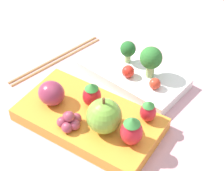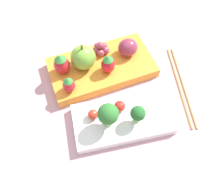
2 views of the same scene
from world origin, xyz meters
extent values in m
plane|color=#C6939E|center=(0.00, 0.00, 0.00)|extent=(4.00, 4.00, 0.00)
cube|color=white|center=(0.00, 0.06, 0.01)|extent=(0.20, 0.12, 0.02)
cube|color=orange|center=(0.00, -0.07, 0.01)|extent=(0.23, 0.13, 0.02)
cylinder|color=#93B770|center=(-0.02, 0.08, 0.03)|extent=(0.01, 0.01, 0.02)
sphere|color=#236028|center=(-0.02, 0.08, 0.05)|extent=(0.03, 0.03, 0.03)
cylinder|color=#93B770|center=(0.03, 0.07, 0.03)|extent=(0.01, 0.01, 0.02)
sphere|color=#2D702D|center=(0.03, 0.07, 0.06)|extent=(0.04, 0.04, 0.04)
sphere|color=red|center=(0.05, 0.04, 0.03)|extent=(0.02, 0.02, 0.02)
sphere|color=red|center=(0.00, 0.04, 0.03)|extent=(0.02, 0.02, 0.02)
sphere|color=#70A838|center=(0.04, -0.08, 0.05)|extent=(0.05, 0.05, 0.05)
cylinder|color=brown|center=(0.04, -0.08, 0.08)|extent=(0.00, 0.00, 0.01)
ellipsoid|color=red|center=(-0.01, -0.05, 0.04)|extent=(0.03, 0.03, 0.04)
cone|color=#388438|center=(-0.01, -0.05, 0.06)|extent=(0.02, 0.02, 0.01)
ellipsoid|color=red|center=(0.08, -0.08, 0.04)|extent=(0.03, 0.03, 0.04)
cone|color=#388438|center=(0.08, -0.08, 0.07)|extent=(0.02, 0.02, 0.01)
ellipsoid|color=red|center=(0.08, -0.03, 0.04)|extent=(0.03, 0.03, 0.03)
cone|color=#388438|center=(0.08, -0.03, 0.06)|extent=(0.02, 0.02, 0.01)
ellipsoid|color=#892D47|center=(-0.07, -0.08, 0.04)|extent=(0.04, 0.04, 0.04)
sphere|color=#93384C|center=(0.00, -0.11, 0.03)|extent=(0.02, 0.02, 0.02)
sphere|color=#93384C|center=(-0.01, -0.10, 0.03)|extent=(0.02, 0.02, 0.02)
sphere|color=#93384C|center=(-0.02, -0.10, 0.03)|extent=(0.02, 0.02, 0.02)
sphere|color=#93384C|center=(-0.02, -0.12, 0.03)|extent=(0.02, 0.02, 0.02)
sphere|color=#93384C|center=(-0.01, -0.12, 0.03)|extent=(0.02, 0.02, 0.02)
sphere|color=#93384C|center=(-0.01, -0.11, 0.04)|extent=(0.02, 0.02, 0.02)
cylinder|color=#A37547|center=(-0.15, 0.02, 0.00)|extent=(0.05, 0.21, 0.01)
cylinder|color=#A37547|center=(-0.16, 0.02, 0.00)|extent=(0.05, 0.21, 0.01)
camera|label=1|loc=(0.26, -0.39, 0.46)|focal=60.00mm
camera|label=2|loc=(0.09, 0.26, 0.46)|focal=40.00mm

